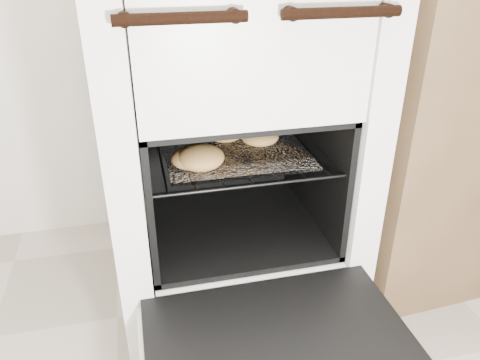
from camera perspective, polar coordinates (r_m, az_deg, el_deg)
The scene contains 6 objects.
stove at distance 1.28m, azimuth -1.58°, elevation 5.12°, with size 0.63×0.70×0.96m.
oven_door at distance 1.01m, azimuth 5.29°, elevation -20.52°, with size 0.56×0.44×0.04m.
oven_rack at distance 1.22m, azimuth -0.91°, elevation 3.78°, with size 0.46×0.44×0.01m.
foil_sheet at distance 1.20m, azimuth -0.69°, elevation 3.66°, with size 0.36×0.31×0.01m, color white.
baked_rolls at distance 1.14m, azimuth -2.99°, elevation 3.88°, with size 0.31×0.27×0.05m.
counter at distance 1.66m, azimuth 26.60°, elevation 7.14°, with size 0.92×0.61×0.92m, color brown.
Camera 1 is at (-0.22, -0.01, 0.96)m, focal length 35.00 mm.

